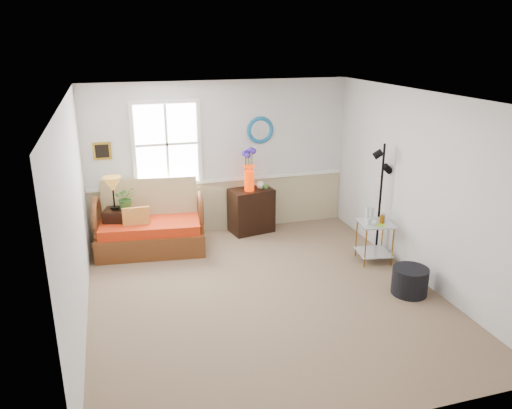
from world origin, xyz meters
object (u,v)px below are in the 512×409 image
object	(u,v)px
cabinet	(251,210)
lamp_stand	(119,230)
ottoman	(410,281)
loveseat	(150,218)
side_table	(374,242)
floor_lamp	(380,201)

from	to	relation	value
cabinet	lamp_stand	bearing A→B (deg)	174.05
cabinet	ottoman	size ratio (longest dim) A/B	1.62
cabinet	loveseat	bearing A→B (deg)	-179.74
lamp_stand	side_table	size ratio (longest dim) A/B	1.10
floor_lamp	ottoman	xyz separation A→B (m)	(-0.23, -1.28, -0.70)
lamp_stand	side_table	distance (m)	4.01
side_table	lamp_stand	bearing A→B (deg)	157.32
loveseat	lamp_stand	size ratio (longest dim) A/B	2.42
side_table	floor_lamp	bearing A→B (deg)	51.64
floor_lamp	side_table	bearing A→B (deg)	-108.63
side_table	ottoman	size ratio (longest dim) A/B	1.32
cabinet	side_table	xyz separation A→B (m)	(1.45, -1.72, -0.07)
cabinet	floor_lamp	distance (m)	2.26
cabinet	floor_lamp	bearing A→B (deg)	-52.90
loveseat	floor_lamp	size ratio (longest dim) A/B	0.94
side_table	ottoman	bearing A→B (deg)	-92.63
loveseat	lamp_stand	bearing A→B (deg)	169.25
loveseat	ottoman	xyz separation A→B (m)	(3.16, -2.45, -0.36)
lamp_stand	floor_lamp	bearing A→B (deg)	-18.84
cabinet	floor_lamp	xyz separation A→B (m)	(1.63, -1.50, 0.50)
loveseat	side_table	size ratio (longest dim) A/B	2.66
lamp_stand	floor_lamp	size ratio (longest dim) A/B	0.39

